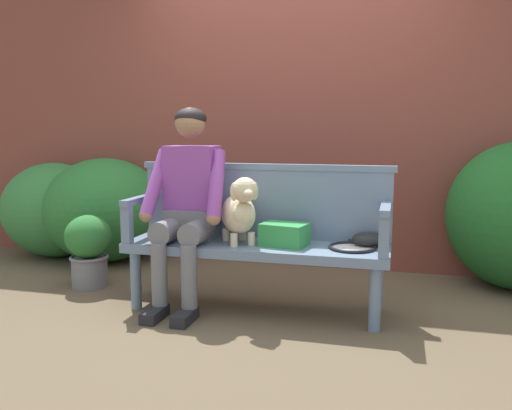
% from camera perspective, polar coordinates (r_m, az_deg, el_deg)
% --- Properties ---
extents(ground_plane, '(40.00, 40.00, 0.00)m').
position_cam_1_polar(ground_plane, '(3.60, -0.00, -11.02)').
color(ground_plane, brown).
extents(brick_garden_fence, '(8.00, 0.30, 2.70)m').
position_cam_1_polar(brick_garden_fence, '(4.73, 4.30, 10.13)').
color(brick_garden_fence, brown).
rests_on(brick_garden_fence, ground).
extents(hedge_bush_mid_right, '(1.00, 0.85, 0.87)m').
position_cam_1_polar(hedge_bush_mid_right, '(5.30, -20.49, -0.49)').
color(hedge_bush_mid_right, '#337538').
rests_on(hedge_bush_mid_right, ground).
extents(hedge_bush_far_left, '(1.11, 1.05, 0.92)m').
position_cam_1_polar(hedge_bush_far_left, '(4.99, -15.64, -0.49)').
color(hedge_bush_far_left, '#286B2D').
rests_on(hedge_bush_far_left, ground).
extents(hedge_bush_far_right, '(0.78, 0.75, 0.84)m').
position_cam_1_polar(hedge_bush_far_right, '(5.33, -20.08, -0.60)').
color(hedge_bush_far_right, '#194C1E').
rests_on(hedge_bush_far_right, ground).
extents(garden_bench, '(1.69, 0.48, 0.44)m').
position_cam_1_polar(garden_bench, '(3.49, -0.00, -5.04)').
color(garden_bench, slate).
rests_on(garden_bench, ground).
extents(bench_backrest, '(1.73, 0.06, 0.50)m').
position_cam_1_polar(bench_backrest, '(3.64, 0.86, 0.52)').
color(bench_backrest, slate).
rests_on(bench_backrest, garden_bench).
extents(bench_armrest_left_end, '(0.06, 0.48, 0.28)m').
position_cam_1_polar(bench_armrest_left_end, '(3.65, -12.67, -0.50)').
color(bench_armrest_left_end, slate).
rests_on(bench_armrest_left_end, garden_bench).
extents(bench_armrest_right_end, '(0.06, 0.48, 0.28)m').
position_cam_1_polar(bench_armrest_right_end, '(3.24, 13.50, -1.59)').
color(bench_armrest_right_end, slate).
rests_on(bench_armrest_right_end, garden_bench).
extents(person_seated, '(0.56, 0.64, 1.31)m').
position_cam_1_polar(person_seated, '(3.56, -7.21, 0.62)').
color(person_seated, black).
rests_on(person_seated, ground).
extents(dog_on_bench, '(0.35, 0.42, 0.44)m').
position_cam_1_polar(dog_on_bench, '(3.41, -1.71, -0.56)').
color(dog_on_bench, beige).
rests_on(dog_on_bench, garden_bench).
extents(tennis_racket, '(0.32, 0.58, 0.03)m').
position_cam_1_polar(tennis_racket, '(3.40, 10.11, -4.31)').
color(tennis_racket, black).
rests_on(tennis_racket, garden_bench).
extents(baseball_glove, '(0.24, 0.19, 0.09)m').
position_cam_1_polar(baseball_glove, '(3.46, 11.94, -3.57)').
color(baseball_glove, black).
rests_on(baseball_glove, garden_bench).
extents(sports_bag, '(0.31, 0.25, 0.14)m').
position_cam_1_polar(sports_bag, '(3.41, 3.03, -3.12)').
color(sports_bag, '#2D8E42').
rests_on(sports_bag, garden_bench).
extents(potted_plant, '(0.34, 0.34, 0.54)m').
position_cam_1_polar(potted_plant, '(4.20, -17.30, -4.30)').
color(potted_plant, slate).
rests_on(potted_plant, ground).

